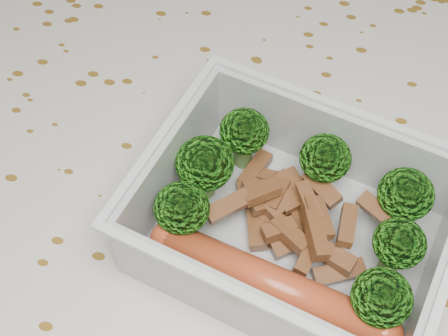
# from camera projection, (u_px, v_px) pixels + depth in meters

# --- Properties ---
(dining_table) EXTENTS (1.40, 0.90, 0.75)m
(dining_table) POSITION_uv_depth(u_px,v_px,m) (227.00, 238.00, 0.54)
(dining_table) COLOR brown
(dining_table) RESTS_ON ground
(tablecloth) EXTENTS (1.46, 0.96, 0.19)m
(tablecloth) POSITION_uv_depth(u_px,v_px,m) (228.00, 209.00, 0.50)
(tablecloth) COLOR silver
(tablecloth) RESTS_ON dining_table
(lunch_container) EXTENTS (0.23, 0.20, 0.07)m
(lunch_container) POSITION_uv_depth(u_px,v_px,m) (292.00, 227.00, 0.42)
(lunch_container) COLOR silver
(lunch_container) RESTS_ON tablecloth
(broccoli_florets) EXTENTS (0.18, 0.14, 0.05)m
(broccoli_florets) POSITION_uv_depth(u_px,v_px,m) (298.00, 197.00, 0.42)
(broccoli_florets) COLOR #608C3F
(broccoli_florets) RESTS_ON lunch_container
(meat_pile) EXTENTS (0.13, 0.10, 0.03)m
(meat_pile) POSITION_uv_depth(u_px,v_px,m) (293.00, 214.00, 0.43)
(meat_pile) COLOR brown
(meat_pile) RESTS_ON lunch_container
(sausage) EXTENTS (0.17, 0.06, 0.03)m
(sausage) POSITION_uv_depth(u_px,v_px,m) (271.00, 284.00, 0.40)
(sausage) COLOR #AB401F
(sausage) RESTS_ON lunch_container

